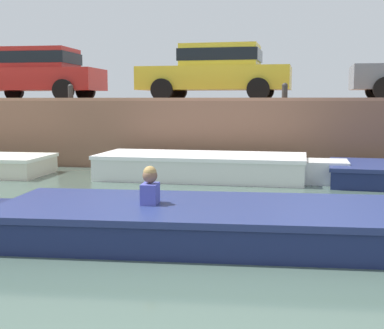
# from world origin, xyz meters

# --- Properties ---
(ground_plane) EXTENTS (400.00, 400.00, 0.00)m
(ground_plane) POSITION_xyz_m (0.00, 5.77, 0.00)
(ground_plane) COLOR #42564C
(far_quay_wall) EXTENTS (60.00, 6.00, 1.74)m
(far_quay_wall) POSITION_xyz_m (0.00, 14.53, 0.87)
(far_quay_wall) COLOR brown
(far_quay_wall) RESTS_ON ground
(far_wall_coping) EXTENTS (60.00, 0.24, 0.08)m
(far_wall_coping) POSITION_xyz_m (0.00, 11.65, 1.78)
(far_wall_coping) COLOR #9F6C52
(far_wall_coping) RESTS_ON far_quay_wall
(boat_moored_central_white) EXTENTS (5.53, 1.98, 0.55)m
(boat_moored_central_white) POSITION_xyz_m (-1.25, 10.03, 0.28)
(boat_moored_central_white) COLOR white
(boat_moored_central_white) RESTS_ON ground
(motorboat_passing) EXTENTS (6.64, 2.36, 0.94)m
(motorboat_passing) POSITION_xyz_m (-0.73, 4.79, 0.23)
(motorboat_passing) COLOR navy
(motorboat_passing) RESTS_ON ground
(car_leftmost_red) EXTENTS (3.89, 2.06, 1.54)m
(car_leftmost_red) POSITION_xyz_m (-6.96, 13.28, 2.59)
(car_leftmost_red) COLOR #B2231E
(car_leftmost_red) RESTS_ON far_quay_wall
(car_left_inner_yellow) EXTENTS (4.26, 1.98, 1.54)m
(car_left_inner_yellow) POSITION_xyz_m (-1.59, 13.27, 2.59)
(car_left_inner_yellow) COLOR yellow
(car_left_inner_yellow) RESTS_ON far_quay_wall
(mooring_bollard_west) EXTENTS (0.15, 0.15, 0.45)m
(mooring_bollard_west) POSITION_xyz_m (-5.31, 11.78, 1.98)
(mooring_bollard_west) COLOR #2D2B28
(mooring_bollard_west) RESTS_ON far_quay_wall
(mooring_bollard_mid) EXTENTS (0.15, 0.15, 0.45)m
(mooring_bollard_mid) POSITION_xyz_m (0.31, 11.78, 1.98)
(mooring_bollard_mid) COLOR #2D2B28
(mooring_bollard_mid) RESTS_ON far_quay_wall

